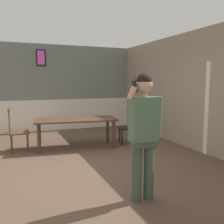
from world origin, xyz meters
name	(u,v)px	position (x,y,z in m)	size (l,w,h in m)	color
ground_plane	(86,163)	(0.00, 0.00, 0.00)	(8.29, 8.29, 0.00)	brown
room_back_partition	(53,90)	(0.00, 3.77, 1.38)	(5.58, 0.17, 2.86)	slate
room_right_partition	(197,91)	(2.79, 0.00, 1.43)	(0.13, 7.53, 2.86)	gray
dining_table	(76,122)	(0.13, 1.27, 0.65)	(2.09, 1.11, 0.73)	#4C3323
chair_near_window	(128,127)	(1.50, 1.08, 0.46)	(0.51, 0.51, 0.98)	black
chair_by_doorway	(17,131)	(-1.24, 1.45, 0.48)	(0.46, 0.46, 1.03)	#513823
person_figure	(144,128)	(0.30, -1.83, 1.02)	(0.54, 0.23, 1.76)	#3A493A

